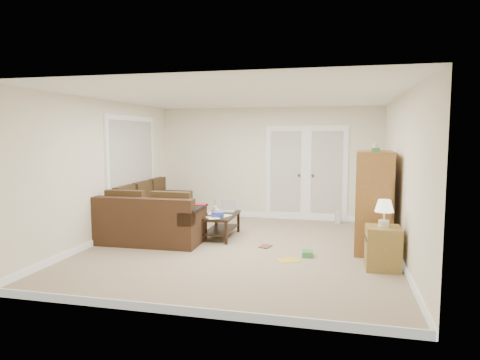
% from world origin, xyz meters
% --- Properties ---
extents(floor, '(5.50, 5.50, 0.00)m').
position_xyz_m(floor, '(0.00, 0.00, 0.00)').
color(floor, tan).
rests_on(floor, ground).
extents(ceiling, '(5.00, 5.50, 0.02)m').
position_xyz_m(ceiling, '(0.00, 0.00, 2.50)').
color(ceiling, white).
rests_on(ceiling, wall_back).
extents(wall_left, '(0.02, 5.50, 2.50)m').
position_xyz_m(wall_left, '(-2.50, 0.00, 1.25)').
color(wall_left, white).
rests_on(wall_left, floor).
extents(wall_right, '(0.02, 5.50, 2.50)m').
position_xyz_m(wall_right, '(2.50, 0.00, 1.25)').
color(wall_right, white).
rests_on(wall_right, floor).
extents(wall_back, '(5.00, 0.02, 2.50)m').
position_xyz_m(wall_back, '(0.00, 2.75, 1.25)').
color(wall_back, white).
rests_on(wall_back, floor).
extents(wall_front, '(5.00, 0.02, 2.50)m').
position_xyz_m(wall_front, '(0.00, -2.75, 1.25)').
color(wall_front, white).
rests_on(wall_front, floor).
extents(baseboards, '(5.00, 5.50, 0.10)m').
position_xyz_m(baseboards, '(0.00, 0.00, 0.05)').
color(baseboards, white).
rests_on(baseboards, floor).
extents(french_doors, '(1.80, 0.05, 2.13)m').
position_xyz_m(french_doors, '(0.85, 2.71, 1.04)').
color(french_doors, white).
rests_on(french_doors, floor).
extents(window_left, '(0.05, 1.92, 1.42)m').
position_xyz_m(window_left, '(-2.46, 1.00, 1.55)').
color(window_left, white).
rests_on(window_left, wall_left).
extents(sectional_sofa, '(1.86, 2.74, 0.84)m').
position_xyz_m(sectional_sofa, '(-1.89, 0.64, 0.33)').
color(sectional_sofa, '#3E2718').
rests_on(sectional_sofa, floor).
extents(coffee_table, '(0.54, 1.07, 0.72)m').
position_xyz_m(coffee_table, '(-0.53, 0.69, 0.24)').
color(coffee_table, black).
rests_on(coffee_table, floor).
extents(tv_armoire, '(0.61, 1.05, 1.75)m').
position_xyz_m(tv_armoire, '(2.13, 0.37, 0.82)').
color(tv_armoire, '#915E2C').
rests_on(tv_armoire, floor).
extents(side_cabinet, '(0.48, 0.48, 0.99)m').
position_xyz_m(side_cabinet, '(2.20, -0.62, 0.36)').
color(side_cabinet, olive).
rests_on(side_cabinet, floor).
extents(space_heater, '(0.13, 0.12, 0.27)m').
position_xyz_m(space_heater, '(1.58, 2.45, 0.14)').
color(space_heater, silver).
rests_on(space_heater, floor).
extents(floor_magazine, '(0.39, 0.36, 0.01)m').
position_xyz_m(floor_magazine, '(0.86, -0.51, 0.00)').
color(floor_magazine, gold).
rests_on(floor_magazine, floor).
extents(floor_greenbox, '(0.18, 0.23, 0.09)m').
position_xyz_m(floor_greenbox, '(1.12, -0.22, 0.04)').
color(floor_greenbox, '#3D8643').
rests_on(floor_greenbox, floor).
extents(floor_book, '(0.22, 0.26, 0.02)m').
position_xyz_m(floor_book, '(0.31, 0.20, 0.01)').
color(floor_book, brown).
rests_on(floor_book, floor).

